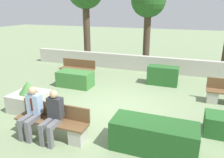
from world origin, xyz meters
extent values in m
plane|color=gray|center=(0.00, 0.00, 0.00)|extent=(60.00, 60.00, 0.00)
cube|color=#B7B2A8|center=(0.00, 5.00, 0.41)|extent=(13.62, 0.30, 0.82)
cube|color=brown|center=(-1.06, -2.12, 0.44)|extent=(2.05, 0.44, 0.05)
cube|color=brown|center=(-1.06, -1.88, 0.67)|extent=(2.05, 0.04, 0.40)
cube|color=#B7B2A8|center=(-1.85, -2.12, 0.21)|extent=(0.36, 0.40, 0.42)
cube|color=#B7B2A8|center=(-0.27, -2.12, 0.21)|extent=(0.36, 0.40, 0.42)
cube|color=brown|center=(-2.96, 2.67, 0.44)|extent=(1.77, 0.44, 0.05)
cube|color=brown|center=(-2.96, 2.91, 0.67)|extent=(1.77, 0.04, 0.40)
cube|color=#B7B2A8|center=(-3.62, 2.67, 0.21)|extent=(0.36, 0.40, 0.42)
cube|color=#B7B2A8|center=(-2.31, 2.67, 0.21)|extent=(0.36, 0.40, 0.42)
cube|color=#B7B2A8|center=(3.09, 1.79, 0.21)|extent=(0.36, 0.40, 0.42)
cube|color=slate|center=(-1.65, -2.33, 0.53)|extent=(0.14, 0.46, 0.13)
cube|color=slate|center=(-1.45, -2.33, 0.53)|extent=(0.14, 0.46, 0.13)
cube|color=slate|center=(-1.67, -2.56, 0.30)|extent=(0.11, 0.11, 0.60)
cube|color=slate|center=(-1.43, -2.56, 0.30)|extent=(0.11, 0.11, 0.60)
cube|color=#9EBCE0|center=(-1.55, -2.09, 0.87)|extent=(0.38, 0.22, 0.54)
sphere|color=tan|center=(-1.55, -2.11, 1.25)|extent=(0.22, 0.22, 0.22)
cube|color=maroon|center=(-1.55, -2.21, 0.89)|extent=(0.06, 0.01, 0.35)
cube|color=slate|center=(-1.00, -2.33, 0.53)|extent=(0.14, 0.46, 0.13)
cube|color=slate|center=(-0.80, -2.33, 0.53)|extent=(0.14, 0.46, 0.13)
cube|color=slate|center=(-1.02, -2.56, 0.30)|extent=(0.11, 0.11, 0.60)
cube|color=slate|center=(-0.78, -2.56, 0.30)|extent=(0.11, 0.11, 0.60)
cube|color=#333338|center=(-0.90, -2.09, 0.87)|extent=(0.38, 0.22, 0.54)
sphere|color=tan|center=(-0.90, -2.11, 1.24)|extent=(0.20, 0.20, 0.20)
cube|color=#235623|center=(1.58, -1.76, 0.37)|extent=(2.02, 0.80, 0.75)
cube|color=#3D7A38|center=(-2.42, 1.56, 0.33)|extent=(1.51, 0.79, 0.67)
cube|color=#286028|center=(1.11, 3.13, 0.42)|extent=(1.32, 0.61, 0.83)
cube|color=#B7B2A8|center=(-2.73, -0.99, 0.30)|extent=(1.08, 1.08, 0.59)
cone|color=#47843D|center=(-2.73, -0.99, 0.80)|extent=(0.60, 0.60, 0.41)
cylinder|color=#473828|center=(-4.34, 6.61, 1.84)|extent=(0.44, 0.44, 3.68)
cylinder|color=#473828|center=(-0.42, 6.73, 1.58)|extent=(0.40, 0.40, 3.16)
sphere|color=#285B23|center=(-0.42, 6.73, 3.71)|extent=(1.99, 1.99, 1.99)
camera|label=1|loc=(2.23, -6.34, 3.31)|focal=35.00mm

